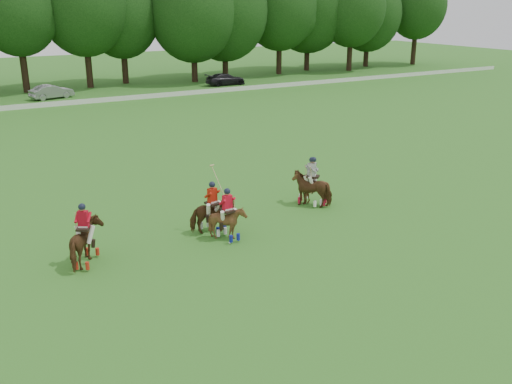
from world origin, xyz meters
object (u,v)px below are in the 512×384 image
car_right (226,79)px  polo_stripe_a (313,188)px  polo_stripe_b (311,187)px  polo_red_b (213,215)px  polo_ball (230,243)px  car_mid (52,92)px  polo_red_c (228,221)px  polo_red_a (86,243)px

car_right → polo_stripe_a: size_ratio=1.97×
car_right → polo_stripe_a: bearing=158.5°
car_right → polo_stripe_b: (-14.46, -37.50, 0.16)m
polo_red_b → polo_ball: 1.52m
car_mid → polo_stripe_a: (4.54, -37.61, 0.16)m
polo_red_c → polo_stripe_b: size_ratio=0.94×
polo_stripe_a → polo_red_b: bearing=-171.5°
car_mid → polo_ball: 39.77m
car_mid → polo_stripe_a: bearing=172.0°
polo_stripe_a → polo_ball: polo_stripe_a is taller
polo_red_c → polo_stripe_a: polo_stripe_a is taller
polo_stripe_a → polo_ball: size_ratio=25.66×
polo_stripe_a → polo_red_a: bearing=-173.7°
polo_red_a → polo_stripe_a: polo_red_a is taller
polo_stripe_b → polo_red_c: bearing=-161.6°
polo_red_a → polo_ball: polo_red_a is taller
car_right → polo_red_c: (-19.74, -39.26, 0.09)m
polo_red_c → polo_ball: size_ratio=23.75×
polo_stripe_a → polo_stripe_b: (-0.02, 0.10, -0.02)m
car_mid → polo_stripe_b: 37.77m
polo_ball → car_right: bearing=63.4°
polo_stripe_b → polo_ball: polo_stripe_b is taller
polo_red_b → car_right: bearing=62.5°
polo_stripe_b → car_right: bearing=68.9°
polo_stripe_a → polo_ball: bearing=-158.5°
polo_red_b → polo_stripe_b: polo_red_b is taller
polo_red_c → polo_ball: bearing=-109.3°
polo_red_c → polo_red_b: bearing=107.7°
polo_stripe_a → polo_stripe_b: polo_stripe_a is taller
car_right → polo_red_a: polo_red_a is taller
car_right → polo_ball: size_ratio=50.62×
polo_ball → polo_red_c: bearing=70.7°
polo_red_b → polo_ball: size_ratio=30.81×
car_right → polo_stripe_a: 40.28m
polo_red_c → polo_stripe_a: 5.55m
polo_red_a → polo_stripe_b: bearing=6.8°
polo_red_c → polo_red_a: bearing=175.1°
car_right → polo_ball: bearing=152.9°
car_mid → polo_stripe_b: (4.52, -37.50, 0.14)m
car_mid → polo_stripe_a: 37.88m
polo_red_a → polo_red_c: size_ratio=1.10×
car_right → polo_stripe_b: bearing=158.5°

